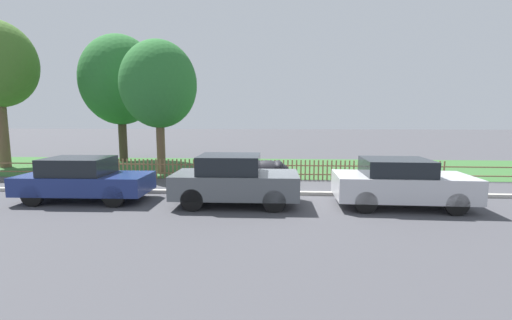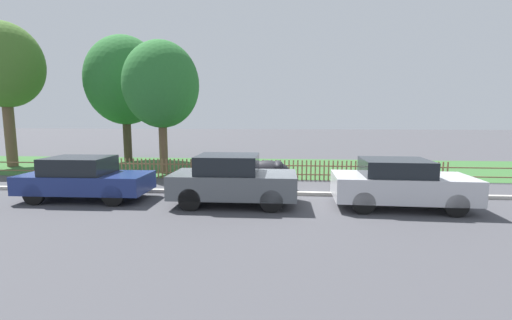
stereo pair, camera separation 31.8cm
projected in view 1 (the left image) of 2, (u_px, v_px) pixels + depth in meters
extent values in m
plane|color=#424247|center=(266.00, 195.00, 11.92)|extent=(120.00, 120.00, 0.00)
cube|color=#B2ADA3|center=(266.00, 193.00, 12.01)|extent=(41.86, 0.20, 0.12)
cube|color=#33602D|center=(270.00, 167.00, 18.37)|extent=(41.86, 7.16, 0.01)
cube|color=olive|center=(268.00, 174.00, 14.82)|extent=(41.86, 0.03, 0.05)
cube|color=olive|center=(268.00, 165.00, 14.77)|extent=(41.86, 0.03, 0.05)
cube|color=olive|center=(103.00, 168.00, 15.21)|extent=(0.06, 0.03, 0.86)
cube|color=olive|center=(107.00, 168.00, 15.20)|extent=(0.06, 0.03, 0.86)
cube|color=olive|center=(111.00, 168.00, 15.19)|extent=(0.06, 0.03, 0.86)
cube|color=olive|center=(115.00, 168.00, 15.17)|extent=(0.06, 0.03, 0.86)
cube|color=olive|center=(119.00, 168.00, 15.16)|extent=(0.06, 0.03, 0.86)
cube|color=olive|center=(123.00, 168.00, 15.15)|extent=(0.06, 0.03, 0.86)
cube|color=olive|center=(127.00, 168.00, 15.14)|extent=(0.06, 0.03, 0.86)
cube|color=olive|center=(131.00, 168.00, 15.13)|extent=(0.06, 0.03, 0.86)
cube|color=olive|center=(136.00, 169.00, 15.12)|extent=(0.06, 0.03, 0.86)
cube|color=olive|center=(140.00, 169.00, 15.11)|extent=(0.06, 0.03, 0.86)
cube|color=olive|center=(144.00, 169.00, 15.10)|extent=(0.06, 0.03, 0.86)
cube|color=olive|center=(148.00, 169.00, 15.09)|extent=(0.06, 0.03, 0.86)
cube|color=olive|center=(152.00, 169.00, 15.08)|extent=(0.06, 0.03, 0.86)
cube|color=olive|center=(156.00, 169.00, 15.06)|extent=(0.06, 0.03, 0.86)
cube|color=olive|center=(160.00, 169.00, 15.05)|extent=(0.06, 0.03, 0.86)
cube|color=olive|center=(165.00, 169.00, 15.04)|extent=(0.06, 0.03, 0.86)
cube|color=olive|center=(169.00, 169.00, 15.03)|extent=(0.06, 0.03, 0.86)
cube|color=olive|center=(173.00, 169.00, 15.02)|extent=(0.06, 0.03, 0.86)
cube|color=olive|center=(177.00, 169.00, 15.01)|extent=(0.06, 0.03, 0.86)
cube|color=olive|center=(181.00, 169.00, 15.00)|extent=(0.06, 0.03, 0.86)
cube|color=olive|center=(185.00, 169.00, 14.99)|extent=(0.06, 0.03, 0.86)
cube|color=olive|center=(190.00, 169.00, 14.98)|extent=(0.06, 0.03, 0.86)
cube|color=olive|center=(194.00, 169.00, 14.97)|extent=(0.06, 0.03, 0.86)
cube|color=olive|center=(198.00, 169.00, 14.95)|extent=(0.06, 0.03, 0.86)
cube|color=olive|center=(202.00, 169.00, 14.94)|extent=(0.06, 0.03, 0.86)
cube|color=olive|center=(206.00, 169.00, 14.93)|extent=(0.06, 0.03, 0.86)
cube|color=olive|center=(211.00, 169.00, 14.92)|extent=(0.06, 0.03, 0.86)
cube|color=olive|center=(215.00, 169.00, 14.91)|extent=(0.06, 0.03, 0.86)
cube|color=olive|center=(219.00, 169.00, 14.90)|extent=(0.06, 0.03, 0.86)
cube|color=olive|center=(223.00, 169.00, 14.89)|extent=(0.06, 0.03, 0.86)
cube|color=olive|center=(228.00, 169.00, 14.88)|extent=(0.06, 0.03, 0.86)
cube|color=olive|center=(232.00, 169.00, 14.87)|extent=(0.06, 0.03, 0.86)
cube|color=olive|center=(236.00, 169.00, 14.86)|extent=(0.06, 0.03, 0.86)
cube|color=olive|center=(240.00, 169.00, 14.84)|extent=(0.06, 0.03, 0.86)
cube|color=olive|center=(245.00, 170.00, 14.83)|extent=(0.06, 0.03, 0.86)
cube|color=olive|center=(249.00, 170.00, 14.82)|extent=(0.06, 0.03, 0.86)
cube|color=olive|center=(253.00, 170.00, 14.81)|extent=(0.06, 0.03, 0.86)
cube|color=olive|center=(258.00, 170.00, 14.80)|extent=(0.06, 0.03, 0.86)
cube|color=olive|center=(262.00, 170.00, 14.79)|extent=(0.06, 0.03, 0.86)
cube|color=olive|center=(266.00, 170.00, 14.78)|extent=(0.06, 0.03, 0.86)
cube|color=olive|center=(271.00, 170.00, 14.77)|extent=(0.06, 0.03, 0.86)
cube|color=olive|center=(275.00, 170.00, 14.76)|extent=(0.06, 0.03, 0.86)
cube|color=olive|center=(279.00, 170.00, 14.75)|extent=(0.06, 0.03, 0.86)
cube|color=olive|center=(284.00, 170.00, 14.73)|extent=(0.06, 0.03, 0.86)
cube|color=olive|center=(288.00, 170.00, 14.72)|extent=(0.06, 0.03, 0.86)
cube|color=olive|center=(292.00, 170.00, 14.71)|extent=(0.06, 0.03, 0.86)
cube|color=olive|center=(297.00, 170.00, 14.70)|extent=(0.06, 0.03, 0.86)
cube|color=olive|center=(301.00, 170.00, 14.69)|extent=(0.06, 0.03, 0.86)
cube|color=olive|center=(305.00, 170.00, 14.68)|extent=(0.06, 0.03, 0.86)
cube|color=olive|center=(310.00, 170.00, 14.67)|extent=(0.06, 0.03, 0.86)
cube|color=olive|center=(314.00, 170.00, 14.66)|extent=(0.06, 0.03, 0.86)
cube|color=olive|center=(318.00, 170.00, 14.65)|extent=(0.06, 0.03, 0.86)
cube|color=olive|center=(323.00, 170.00, 14.64)|extent=(0.06, 0.03, 0.86)
cube|color=olive|center=(327.00, 170.00, 14.62)|extent=(0.06, 0.03, 0.86)
cube|color=olive|center=(332.00, 170.00, 14.61)|extent=(0.06, 0.03, 0.86)
cube|color=olive|center=(336.00, 170.00, 14.60)|extent=(0.06, 0.03, 0.86)
cube|color=olive|center=(340.00, 170.00, 14.59)|extent=(0.06, 0.03, 0.86)
cube|color=olive|center=(345.00, 170.00, 14.58)|extent=(0.06, 0.03, 0.86)
cube|color=olive|center=(349.00, 170.00, 14.57)|extent=(0.06, 0.03, 0.86)
cube|color=olive|center=(354.00, 171.00, 14.56)|extent=(0.06, 0.03, 0.86)
cube|color=olive|center=(358.00, 171.00, 14.55)|extent=(0.06, 0.03, 0.86)
cube|color=olive|center=(363.00, 171.00, 14.54)|extent=(0.06, 0.03, 0.86)
cube|color=olive|center=(367.00, 171.00, 14.52)|extent=(0.06, 0.03, 0.86)
cube|color=olive|center=(372.00, 171.00, 14.51)|extent=(0.06, 0.03, 0.86)
cube|color=olive|center=(376.00, 171.00, 14.50)|extent=(0.06, 0.03, 0.86)
cube|color=olive|center=(381.00, 171.00, 14.49)|extent=(0.06, 0.03, 0.86)
cube|color=olive|center=(385.00, 171.00, 14.48)|extent=(0.06, 0.03, 0.86)
cube|color=olive|center=(390.00, 171.00, 14.47)|extent=(0.06, 0.03, 0.86)
cube|color=olive|center=(394.00, 171.00, 14.46)|extent=(0.06, 0.03, 0.86)
cube|color=olive|center=(399.00, 171.00, 14.45)|extent=(0.06, 0.03, 0.86)
cube|color=olive|center=(403.00, 171.00, 14.44)|extent=(0.06, 0.03, 0.86)
cube|color=olive|center=(408.00, 171.00, 14.43)|extent=(0.06, 0.03, 0.86)
cube|color=olive|center=(412.00, 171.00, 14.41)|extent=(0.06, 0.03, 0.86)
cube|color=olive|center=(417.00, 171.00, 14.40)|extent=(0.06, 0.03, 0.86)
cube|color=olive|center=(421.00, 171.00, 14.39)|extent=(0.06, 0.03, 0.86)
cube|color=olive|center=(426.00, 171.00, 14.38)|extent=(0.06, 0.03, 0.86)
cube|color=olive|center=(430.00, 171.00, 14.37)|extent=(0.06, 0.03, 0.86)
cube|color=olive|center=(435.00, 171.00, 14.36)|extent=(0.06, 0.03, 0.86)
cube|color=olive|center=(439.00, 171.00, 14.35)|extent=(0.06, 0.03, 0.86)
cube|color=olive|center=(444.00, 171.00, 14.34)|extent=(0.06, 0.03, 0.86)
cube|color=navy|center=(86.00, 183.00, 11.06)|extent=(4.10, 1.74, 0.59)
cube|color=black|center=(78.00, 166.00, 11.00)|extent=(1.98, 1.54, 0.54)
cylinder|color=black|center=(134.00, 186.00, 11.80)|extent=(0.67, 0.15, 0.66)
cylinder|color=black|center=(114.00, 197.00, 10.28)|extent=(0.67, 0.15, 0.66)
cylinder|color=black|center=(62.00, 186.00, 11.90)|extent=(0.67, 0.15, 0.66)
cylinder|color=black|center=(32.00, 196.00, 10.39)|extent=(0.67, 0.15, 0.66)
cube|color=#51565B|center=(236.00, 184.00, 10.57)|extent=(3.83, 1.81, 0.72)
cube|color=black|center=(230.00, 164.00, 10.50)|extent=(1.85, 1.62, 0.56)
cylinder|color=black|center=(274.00, 189.00, 11.36)|extent=(0.67, 0.15, 0.67)
cylinder|color=black|center=(274.00, 201.00, 9.73)|extent=(0.67, 0.15, 0.67)
cylinder|color=black|center=(204.00, 188.00, 11.48)|extent=(0.67, 0.15, 0.67)
cylinder|color=black|center=(192.00, 200.00, 9.86)|extent=(0.67, 0.15, 0.67)
cube|color=#BCBCC1|center=(402.00, 186.00, 10.31)|extent=(4.01, 1.90, 0.72)
cube|color=black|center=(396.00, 167.00, 10.25)|extent=(1.95, 1.67, 0.48)
cylinder|color=black|center=(432.00, 191.00, 11.06)|extent=(0.65, 0.16, 0.64)
cylinder|color=black|center=(457.00, 204.00, 9.43)|extent=(0.65, 0.16, 0.64)
cylinder|color=black|center=(354.00, 190.00, 11.27)|extent=(0.65, 0.16, 0.64)
cylinder|color=black|center=(366.00, 202.00, 9.64)|extent=(0.65, 0.16, 0.64)
cylinder|color=black|center=(284.00, 181.00, 12.92)|extent=(0.58, 0.11, 0.58)
cylinder|color=black|center=(251.00, 181.00, 12.98)|extent=(0.58, 0.11, 0.58)
ellipsoid|color=black|center=(267.00, 172.00, 12.90)|extent=(1.69, 0.75, 0.86)
ellipsoid|color=black|center=(278.00, 166.00, 12.86)|extent=(0.40, 0.91, 0.40)
cylinder|color=brown|center=(2.00, 128.00, 18.14)|extent=(0.53, 0.53, 4.20)
cylinder|color=#473828|center=(123.00, 133.00, 20.51)|extent=(0.48, 0.48, 3.40)
ellipsoid|color=#286B2D|center=(120.00, 80.00, 20.11)|extent=(4.54, 4.54, 5.22)
cylinder|color=brown|center=(161.00, 141.00, 16.22)|extent=(0.39, 0.39, 3.09)
ellipsoid|color=#286B2D|center=(159.00, 84.00, 15.88)|extent=(3.52, 3.52, 4.04)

